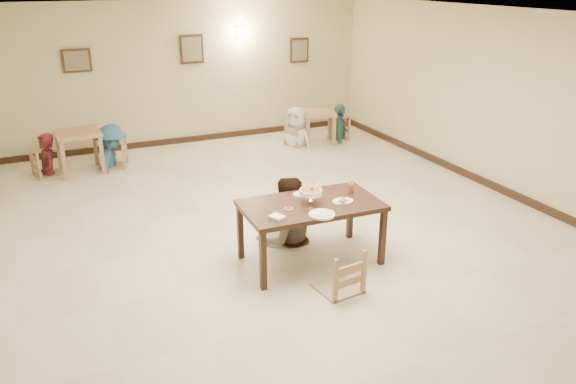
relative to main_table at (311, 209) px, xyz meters
name	(u,v)px	position (x,y,z in m)	size (l,w,h in m)	color
floor	(282,228)	(0.07, 1.07, -0.73)	(10.00, 10.00, 0.00)	beige
ceiling	(282,14)	(0.07, 1.07, 2.27)	(10.00, 10.00, 0.00)	white
wall_back	(188,73)	(0.07, 6.07, 0.77)	(10.00, 10.00, 0.00)	beige
wall_right	(505,103)	(4.07, 1.07, 0.77)	(10.00, 10.00, 0.00)	beige
baseboard_back	(193,139)	(0.07, 6.04, -0.67)	(8.00, 0.06, 0.12)	black
baseboard_right	(492,185)	(4.04, 1.07, -0.67)	(0.06, 10.00, 0.12)	black
picture_a	(77,61)	(-2.13, 6.02, 1.17)	(0.55, 0.04, 0.45)	#382415
picture_b	(192,49)	(0.17, 6.02, 1.27)	(0.50, 0.04, 0.60)	#382415
picture_c	(299,50)	(2.67, 6.02, 1.12)	(0.45, 0.04, 0.55)	#382415
wall_sconce	(241,32)	(1.27, 6.03, 1.57)	(0.16, 0.05, 0.22)	#FFD88C
main_table	(311,209)	(0.00, 0.00, 0.00)	(1.75, 1.02, 0.81)	#381F15
chair_far	(285,208)	(-0.01, 0.78, -0.28)	(0.42, 0.42, 0.90)	tan
chair_near	(339,250)	(-0.01, -0.76, -0.22)	(0.48, 0.48, 1.03)	tan
main_diner	(286,177)	(-0.02, 0.71, 0.19)	(0.90, 0.70, 1.85)	gray
curry_warmer	(311,192)	(-0.01, 0.00, 0.23)	(0.32, 0.28, 0.26)	silver
rice_plate_far	(303,194)	(0.03, 0.30, 0.09)	(0.26, 0.26, 0.06)	white
rice_plate_near	(322,214)	(-0.05, -0.39, 0.10)	(0.32, 0.32, 0.07)	white
fried_plate	(343,201)	(0.38, -0.13, 0.10)	(0.27, 0.27, 0.06)	white
chili_dish	(288,209)	(-0.34, -0.06, 0.09)	(0.10, 0.10, 0.02)	white
napkin_cutlery	(277,217)	(-0.57, -0.25, 0.10)	(0.22, 0.28, 0.03)	white
drink_glass	(351,188)	(0.62, 0.10, 0.15)	(0.08, 0.08, 0.15)	white
bg_table_left	(78,139)	(-2.36, 4.89, -0.08)	(0.84, 0.84, 0.78)	tan
bg_table_right	(319,118)	(2.60, 4.84, -0.17)	(0.88, 0.88, 0.69)	tan
bg_chair_ll	(45,149)	(-2.94, 4.95, -0.23)	(0.47, 0.47, 1.00)	tan
bg_chair_lr	(111,140)	(-1.78, 4.97, -0.19)	(0.51, 0.51, 1.08)	tan
bg_chair_rl	(297,126)	(2.07, 4.86, -0.30)	(0.41, 0.41, 0.86)	tan
bg_chair_rr	(339,119)	(3.13, 4.90, -0.27)	(0.43, 0.43, 0.92)	tan
bg_diner_a	(43,134)	(-2.94, 4.95, 0.06)	(0.58, 0.38, 1.58)	#551A20
bg_diner_b	(109,125)	(-1.78, 4.97, 0.10)	(1.07, 0.62, 1.66)	teal
bg_diner_c	(297,107)	(2.07, 4.86, 0.11)	(0.82, 0.53, 1.67)	silver
bg_diner_d	(340,104)	(3.13, 4.90, 0.07)	(0.93, 0.39, 1.59)	teal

